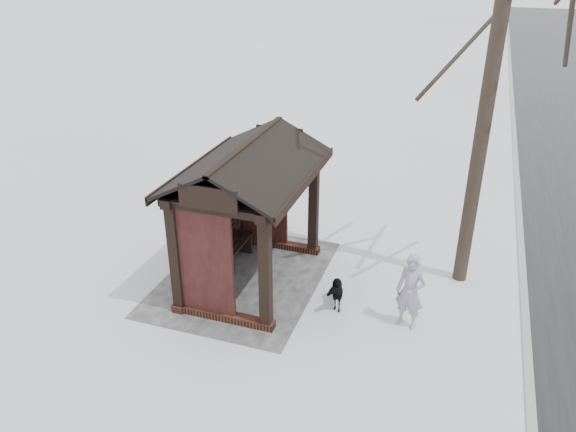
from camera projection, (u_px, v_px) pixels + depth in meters
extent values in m
plane|color=silver|center=(252.00, 279.00, 12.04)|extent=(120.00, 120.00, 0.00)
cube|color=gray|center=(526.00, 331.00, 10.43)|extent=(120.00, 0.15, 0.06)
cube|color=gray|center=(244.00, 277.00, 12.10)|extent=(4.20, 3.20, 0.02)
cube|color=#3B1E15|center=(214.00, 269.00, 12.27)|extent=(3.30, 0.22, 0.16)
cube|color=#3B1E15|center=(276.00, 244.00, 13.28)|extent=(0.22, 2.10, 0.16)
cube|color=#3B1E15|center=(223.00, 316.00, 10.73)|extent=(0.22, 2.10, 0.16)
cube|color=black|center=(314.00, 208.00, 12.54)|extent=(0.20, 0.20, 2.30)
cube|color=black|center=(265.00, 277.00, 10.00)|extent=(0.20, 0.20, 2.30)
cube|color=black|center=(240.00, 198.00, 13.07)|extent=(0.20, 0.20, 2.30)
cube|color=black|center=(176.00, 260.00, 10.52)|extent=(0.20, 0.20, 2.30)
cube|color=black|center=(211.00, 222.00, 11.76)|extent=(2.80, 0.08, 2.14)
cube|color=black|center=(263.00, 198.00, 12.86)|extent=(0.08, 1.17, 2.14)
cube|color=black|center=(204.00, 261.00, 10.32)|extent=(0.08, 1.17, 2.14)
cube|color=black|center=(292.00, 183.00, 10.74)|extent=(3.40, 0.20, 0.18)
cube|color=black|center=(208.00, 172.00, 11.26)|extent=(3.40, 0.20, 0.18)
cylinder|color=black|center=(491.00, 79.00, 10.20)|extent=(0.29, 0.29, 8.55)
imported|color=#9B93AC|center=(410.00, 292.00, 10.28)|extent=(0.49, 0.62, 1.50)
imported|color=black|center=(334.00, 291.00, 11.06)|extent=(0.84, 0.59, 0.65)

